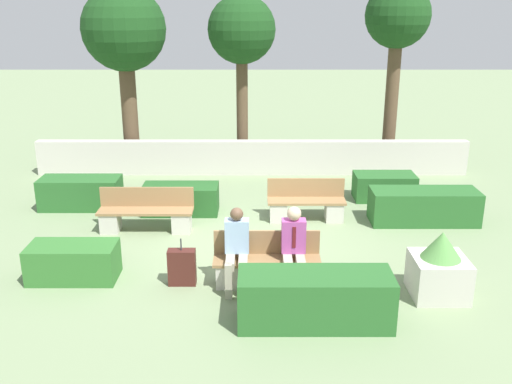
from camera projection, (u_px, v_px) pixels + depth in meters
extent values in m
plane|color=gray|center=(252.00, 246.00, 10.75)|extent=(60.00, 60.00, 0.00)
cube|color=beige|center=(253.00, 157.00, 15.13)|extent=(11.37, 0.30, 0.91)
cube|color=#937047|center=(268.00, 261.00, 9.12)|extent=(1.73, 0.44, 0.05)
cube|color=#937047|center=(268.00, 242.00, 9.28)|extent=(1.73, 0.04, 0.40)
cube|color=beige|center=(229.00, 274.00, 9.19)|extent=(0.36, 0.40, 0.40)
cube|color=beige|center=(307.00, 274.00, 9.19)|extent=(0.36, 0.40, 0.40)
cube|color=#937047|center=(146.00, 211.00, 11.30)|extent=(1.88, 0.44, 0.05)
cube|color=#937047|center=(148.00, 197.00, 11.46)|extent=(1.88, 0.04, 0.40)
cube|color=beige|center=(112.00, 222.00, 11.38)|extent=(0.36, 0.40, 0.40)
cube|color=beige|center=(183.00, 222.00, 11.37)|extent=(0.36, 0.40, 0.40)
cube|color=#937047|center=(307.00, 201.00, 11.87)|extent=(1.63, 0.44, 0.05)
cube|color=#937047|center=(307.00, 187.00, 12.03)|extent=(1.63, 0.04, 0.40)
cube|color=beige|center=(279.00, 211.00, 11.95)|extent=(0.36, 0.40, 0.40)
cube|color=beige|center=(335.00, 211.00, 11.94)|extent=(0.36, 0.40, 0.40)
cube|color=#B2A893|center=(289.00, 262.00, 8.89)|extent=(0.14, 0.46, 0.13)
cube|color=#B2A893|center=(301.00, 262.00, 8.89)|extent=(0.14, 0.46, 0.13)
cube|color=#B2A893|center=(288.00, 281.00, 8.75)|extent=(0.11, 0.11, 0.58)
cube|color=#B2A893|center=(303.00, 281.00, 8.75)|extent=(0.11, 0.11, 0.58)
cube|color=#B74C9E|center=(294.00, 236.00, 9.02)|extent=(0.38, 0.22, 0.54)
sphere|color=beige|center=(295.00, 214.00, 8.88)|extent=(0.22, 0.22, 0.22)
cube|color=maroon|center=(295.00, 237.00, 8.90)|extent=(0.06, 0.01, 0.35)
cube|color=#B2A893|center=(231.00, 262.00, 8.90)|extent=(0.14, 0.46, 0.13)
cube|color=#B2A893|center=(244.00, 262.00, 8.90)|extent=(0.14, 0.46, 0.13)
cube|color=#B2A893|center=(229.00, 281.00, 8.75)|extent=(0.11, 0.11, 0.58)
cube|color=#B2A893|center=(245.00, 281.00, 8.75)|extent=(0.11, 0.11, 0.58)
cube|color=#9EBCE0|center=(238.00, 236.00, 9.02)|extent=(0.38, 0.22, 0.54)
sphere|color=brown|center=(238.00, 214.00, 8.88)|extent=(0.21, 0.21, 0.21)
cube|color=#33702D|center=(74.00, 262.00, 9.38)|extent=(1.43, 0.69, 0.60)
cube|color=#235623|center=(182.00, 199.00, 12.37)|extent=(1.63, 0.74, 0.61)
cube|color=#286028|center=(425.00, 206.00, 11.79)|extent=(2.20, 0.78, 0.70)
cube|color=#286028|center=(385.00, 187.00, 13.22)|extent=(1.39, 0.74, 0.60)
cube|color=#286028|center=(82.00, 193.00, 12.65)|extent=(1.75, 0.73, 0.69)
cube|color=#286028|center=(316.00, 299.00, 8.04)|extent=(2.17, 0.76, 0.76)
cube|color=beige|center=(439.00, 277.00, 8.83)|extent=(0.83, 0.83, 0.63)
cone|color=#569347|center=(443.00, 245.00, 8.66)|extent=(0.61, 0.61, 0.42)
cube|color=#471E19|center=(183.00, 267.00, 9.19)|extent=(0.44, 0.20, 0.60)
cylinder|color=#333338|center=(182.00, 244.00, 9.06)|extent=(0.02, 0.02, 0.20)
cylinder|color=brown|center=(131.00, 112.00, 15.33)|extent=(0.42, 0.42, 3.13)
sphere|color=#194219|center=(125.00, 29.00, 14.65)|extent=(2.18, 2.18, 2.18)
cylinder|color=brown|center=(243.00, 110.00, 15.39)|extent=(0.31, 0.31, 3.22)
sphere|color=#194219|center=(243.00, 29.00, 14.73)|extent=(1.77, 1.77, 1.77)
cylinder|color=brown|center=(392.00, 102.00, 15.55)|extent=(0.35, 0.35, 3.58)
sphere|color=#194219|center=(399.00, 15.00, 14.84)|extent=(1.71, 1.71, 1.71)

